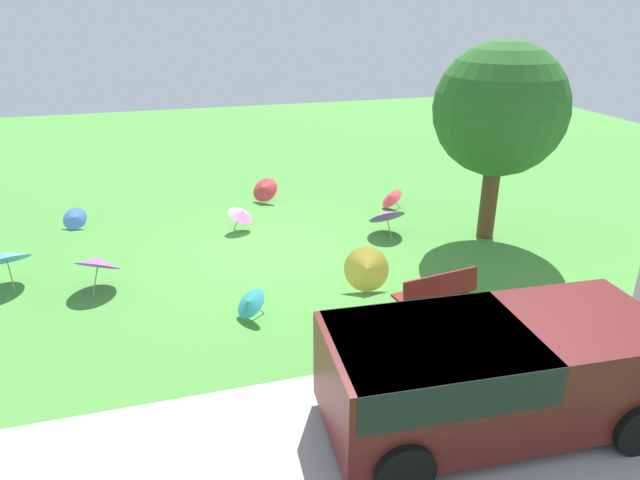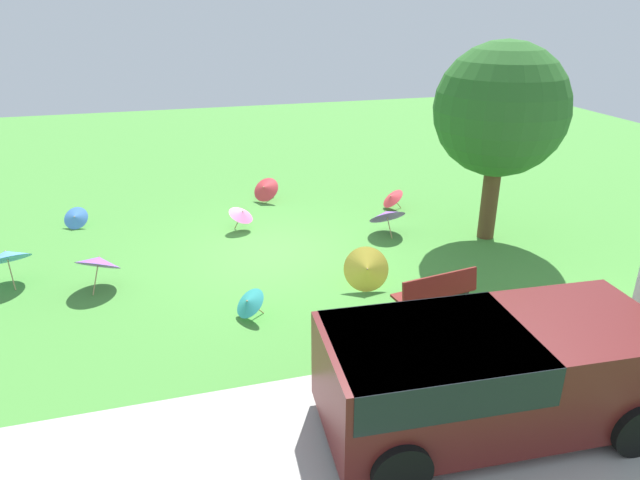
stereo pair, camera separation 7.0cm
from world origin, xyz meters
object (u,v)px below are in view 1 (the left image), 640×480
at_px(parasol_purple_1, 386,214).
at_px(parasol_teal_0, 249,302).
at_px(parasol_blue_0, 74,218).
at_px(parasol_purple_0, 98,262).
at_px(parasol_yellow_3, 367,269).
at_px(parasol_red_2, 391,197).
at_px(parasol_pink_1, 241,214).
at_px(parasol_red_0, 264,188).
at_px(parasol_blue_1, 6,256).
at_px(park_bench, 436,293).
at_px(shade_tree, 500,110).
at_px(van_dark, 483,369).

bearing_deg(parasol_purple_1, parasol_teal_0, 38.66).
bearing_deg(parasol_blue_0, parasol_purple_1, 161.38).
height_order(parasol_purple_0, parasol_yellow_3, parasol_purple_0).
height_order(parasol_purple_0, parasol_red_2, parasol_purple_0).
distance_m(parasol_pink_1, parasol_yellow_3, 4.36).
bearing_deg(parasol_yellow_3, parasol_purple_1, -119.21).
xyz_separation_m(parasol_red_0, parasol_blue_1, (6.07, 3.73, 0.24)).
distance_m(parasol_purple_0, parasol_red_2, 8.08).
height_order(park_bench, parasol_purple_0, parasol_purple_0).
bearing_deg(parasol_teal_0, shade_tree, -159.77).
relative_size(parasol_blue_0, parasol_red_2, 1.12).
bearing_deg(parasol_red_0, park_bench, 104.45).
bearing_deg(parasol_blue_1, parasol_red_2, -167.16).
bearing_deg(parasol_blue_0, shade_tree, 160.95).
bearing_deg(parasol_purple_0, parasol_blue_1, -20.14).
relative_size(park_bench, parasol_blue_0, 2.19).
bearing_deg(parasol_blue_1, parasol_blue_0, -106.98).
height_order(van_dark, park_bench, van_dark).
distance_m(park_bench, parasol_blue_1, 8.69).
bearing_deg(parasol_red_2, shade_tree, 120.79).
bearing_deg(parasol_purple_0, parasol_red_2, -159.63).
relative_size(shade_tree, parasol_pink_1, 5.18).
relative_size(shade_tree, parasol_blue_1, 4.02).
bearing_deg(parasol_blue_0, parasol_purple_0, 103.45).
relative_size(parasol_blue_1, parasol_yellow_3, 1.15).
bearing_deg(parasol_purple_1, park_bench, 81.05).
bearing_deg(shade_tree, parasol_red_0, -40.40).
height_order(parasol_red_2, parasol_purple_1, parasol_purple_1).
xyz_separation_m(van_dark, parasol_purple_0, (5.33, -5.74, -0.32)).
xyz_separation_m(parasol_red_0, parasol_blue_0, (5.13, 0.67, -0.14)).
bearing_deg(parasol_teal_0, parasol_blue_1, -30.80).
distance_m(shade_tree, parasol_red_0, 6.92).
distance_m(park_bench, parasol_red_0, 7.51).
xyz_separation_m(shade_tree, parasol_purple_0, (9.08, 0.29, -2.55)).
distance_m(shade_tree, parasol_purple_1, 3.62).
distance_m(parasol_blue_0, parasol_blue_1, 3.22).
relative_size(parasol_purple_0, parasol_purple_1, 1.21).
height_order(van_dark, parasol_red_0, van_dark).
xyz_separation_m(parasol_red_0, parasol_red_2, (-3.33, 1.59, -0.06)).
distance_m(parasol_red_0, parasol_teal_0, 6.63).
height_order(park_bench, parasol_pink_1, park_bench).
bearing_deg(shade_tree, parasol_yellow_3, 25.42).
relative_size(van_dark, parasol_teal_0, 6.11).
distance_m(parasol_blue_1, parasol_pink_1, 5.36).
bearing_deg(parasol_red_2, parasol_teal_0, 45.16).
distance_m(park_bench, parasol_purple_0, 6.75).
bearing_deg(parasol_purple_0, parasol_blue_0, -76.55).
bearing_deg(parasol_pink_1, parasol_teal_0, 83.21).
distance_m(parasol_teal_0, parasol_purple_0, 3.43).
xyz_separation_m(parasol_purple_1, parasol_yellow_3, (1.51, 2.69, -0.06)).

